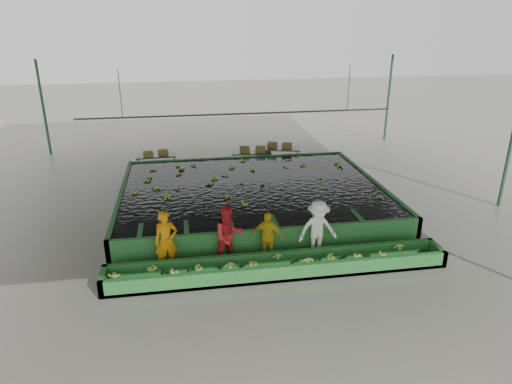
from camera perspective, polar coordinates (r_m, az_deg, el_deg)
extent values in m
plane|color=gray|center=(16.66, 0.28, -3.82)|extent=(80.00, 80.00, 0.00)
cube|color=gray|center=(15.25, 0.32, 13.49)|extent=(20.00, 22.00, 0.04)
cube|color=black|center=(17.70, -0.54, 0.69)|extent=(9.70, 7.70, 0.00)
cylinder|color=#59605B|center=(20.46, -2.11, 9.73)|extent=(0.08, 0.08, 14.00)
cylinder|color=#59605B|center=(20.27, -16.61, 11.66)|extent=(0.04, 0.04, 2.00)
cylinder|color=#59605B|center=(21.50, 11.51, 12.60)|extent=(0.04, 0.04, 2.00)
imported|color=orange|center=(13.55, -11.15, -6.05)|extent=(0.75, 0.57, 1.85)
imported|color=red|center=(13.59, -3.43, -5.52)|extent=(1.06, 0.91, 1.88)
imported|color=gold|center=(13.80, 1.42, -5.66)|extent=(1.03, 0.75, 1.62)
imported|color=white|center=(14.10, 7.73, -4.68)|extent=(1.23, 0.74, 1.86)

